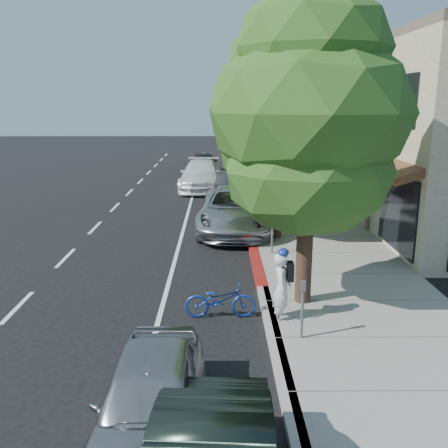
{
  "coord_description": "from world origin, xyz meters",
  "views": [
    {
      "loc": [
        -1.18,
        -13.6,
        5.0
      ],
      "look_at": [
        -1.02,
        1.13,
        1.35
      ],
      "focal_mm": 40.0,
      "sensor_mm": 36.0,
      "label": 1
    }
  ],
  "objects_px": {
    "bicycle": "(220,300)",
    "silver_suv": "(236,210)",
    "street_tree_3": "(255,106)",
    "street_tree_4": "(248,111)",
    "near_car_a": "(151,399)",
    "street_tree_2": "(263,118)",
    "street_tree_5": "(244,102)",
    "dark_sedan": "(232,187)",
    "white_pickup": "(201,175)",
    "street_tree_0": "(310,117)",
    "cyclist": "(282,289)",
    "street_tree_1": "(279,111)",
    "dark_suv_far": "(204,163)",
    "pedestrian": "(272,183)"
  },
  "relations": [
    {
      "from": "silver_suv",
      "to": "white_pickup",
      "type": "relative_size",
      "value": 1.08
    },
    {
      "from": "street_tree_3",
      "to": "street_tree_5",
      "type": "bearing_deg",
      "value": 90.0
    },
    {
      "from": "white_pickup",
      "to": "bicycle",
      "type": "bearing_deg",
      "value": -84.76
    },
    {
      "from": "street_tree_1",
      "to": "dark_suv_far",
      "type": "relative_size",
      "value": 1.77
    },
    {
      "from": "street_tree_4",
      "to": "bicycle",
      "type": "distance_m",
      "value": 25.01
    },
    {
      "from": "pedestrian",
      "to": "street_tree_1",
      "type": "bearing_deg",
      "value": 79.38
    },
    {
      "from": "street_tree_1",
      "to": "street_tree_4",
      "type": "height_order",
      "value": "street_tree_1"
    },
    {
      "from": "street_tree_0",
      "to": "street_tree_3",
      "type": "xyz_separation_m",
      "value": [
        -0.0,
        18.0,
        0.07
      ]
    },
    {
      "from": "street_tree_2",
      "to": "near_car_a",
      "type": "height_order",
      "value": "street_tree_2"
    },
    {
      "from": "street_tree_0",
      "to": "bicycle",
      "type": "relative_size",
      "value": 4.49
    },
    {
      "from": "street_tree_2",
      "to": "street_tree_5",
      "type": "xyz_separation_m",
      "value": [
        -0.0,
        18.0,
        0.69
      ]
    },
    {
      "from": "street_tree_4",
      "to": "white_pickup",
      "type": "distance_m",
      "value": 8.42
    },
    {
      "from": "street_tree_3",
      "to": "dark_sedan",
      "type": "distance_m",
      "value": 6.11
    },
    {
      "from": "cyclist",
      "to": "pedestrian",
      "type": "xyz_separation_m",
      "value": [
        1.18,
        13.44,
        0.26
      ]
    },
    {
      "from": "street_tree_3",
      "to": "dark_suv_far",
      "type": "relative_size",
      "value": 1.78
    },
    {
      "from": "street_tree_2",
      "to": "street_tree_5",
      "type": "bearing_deg",
      "value": 90.0
    },
    {
      "from": "street_tree_4",
      "to": "silver_suv",
      "type": "xyz_separation_m",
      "value": [
        -1.4,
        -16.5,
        -3.48
      ]
    },
    {
      "from": "street_tree_0",
      "to": "street_tree_2",
      "type": "bearing_deg",
      "value": 90.0
    },
    {
      "from": "silver_suv",
      "to": "dark_suv_far",
      "type": "height_order",
      "value": "silver_suv"
    },
    {
      "from": "pedestrian",
      "to": "street_tree_5",
      "type": "bearing_deg",
      "value": -94.14
    },
    {
      "from": "street_tree_1",
      "to": "street_tree_5",
      "type": "bearing_deg",
      "value": 90.0
    },
    {
      "from": "street_tree_1",
      "to": "street_tree_3",
      "type": "bearing_deg",
      "value": 90.0
    },
    {
      "from": "bicycle",
      "to": "silver_suv",
      "type": "relative_size",
      "value": 0.28
    },
    {
      "from": "street_tree_2",
      "to": "dark_suv_far",
      "type": "bearing_deg",
      "value": 105.09
    },
    {
      "from": "cyclist",
      "to": "white_pickup",
      "type": "relative_size",
      "value": 0.3
    },
    {
      "from": "cyclist",
      "to": "dark_suv_far",
      "type": "xyz_separation_m",
      "value": [
        -2.45,
        24.5,
        -0.11
      ]
    },
    {
      "from": "street_tree_3",
      "to": "street_tree_5",
      "type": "distance_m",
      "value": 12.0
    },
    {
      "from": "street_tree_3",
      "to": "white_pickup",
      "type": "xyz_separation_m",
      "value": [
        -3.1,
        -1.0,
        -3.89
      ]
    },
    {
      "from": "street_tree_1",
      "to": "white_pickup",
      "type": "xyz_separation_m",
      "value": [
        -3.1,
        11.0,
        -3.82
      ]
    },
    {
      "from": "street_tree_4",
      "to": "near_car_a",
      "type": "bearing_deg",
      "value": -96.1
    },
    {
      "from": "near_car_a",
      "to": "street_tree_2",
      "type": "bearing_deg",
      "value": 80.01
    },
    {
      "from": "cyclist",
      "to": "dark_sedan",
      "type": "bearing_deg",
      "value": 12.45
    },
    {
      "from": "street_tree_4",
      "to": "silver_suv",
      "type": "distance_m",
      "value": 16.92
    },
    {
      "from": "street_tree_1",
      "to": "cyclist",
      "type": "xyz_separation_m",
      "value": [
        -0.65,
        -7.0,
        -3.79
      ]
    },
    {
      "from": "dark_suv_far",
      "to": "pedestrian",
      "type": "height_order",
      "value": "pedestrian"
    },
    {
      "from": "street_tree_2",
      "to": "street_tree_5",
      "type": "distance_m",
      "value": 18.01
    },
    {
      "from": "street_tree_3",
      "to": "dark_sedan",
      "type": "relative_size",
      "value": 1.74
    },
    {
      "from": "street_tree_3",
      "to": "pedestrian",
      "type": "bearing_deg",
      "value": -84.51
    },
    {
      "from": "white_pickup",
      "to": "dark_suv_far",
      "type": "xyz_separation_m",
      "value": [
        0.0,
        6.5,
        -0.08
      ]
    },
    {
      "from": "dark_suv_far",
      "to": "near_car_a",
      "type": "relative_size",
      "value": 1.1
    },
    {
      "from": "street_tree_2",
      "to": "bicycle",
      "type": "height_order",
      "value": "street_tree_2"
    },
    {
      "from": "street_tree_5",
      "to": "dark_sedan",
      "type": "distance_m",
      "value": 17.01
    },
    {
      "from": "street_tree_4",
      "to": "pedestrian",
      "type": "height_order",
      "value": "street_tree_4"
    },
    {
      "from": "street_tree_5",
      "to": "bicycle",
      "type": "relative_size",
      "value": 4.68
    },
    {
      "from": "street_tree_2",
      "to": "street_tree_0",
      "type": "bearing_deg",
      "value": -90.0
    },
    {
      "from": "street_tree_0",
      "to": "street_tree_3",
      "type": "bearing_deg",
      "value": 90.0
    },
    {
      "from": "street_tree_3",
      "to": "street_tree_4",
      "type": "distance_m",
      "value": 6.01
    },
    {
      "from": "street_tree_1",
      "to": "dark_sedan",
      "type": "distance_m",
      "value": 8.64
    },
    {
      "from": "street_tree_4",
      "to": "street_tree_5",
      "type": "xyz_separation_m",
      "value": [
        -0.0,
        6.0,
        0.59
      ]
    },
    {
      "from": "street_tree_5",
      "to": "white_pickup",
      "type": "distance_m",
      "value": 13.98
    }
  ]
}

